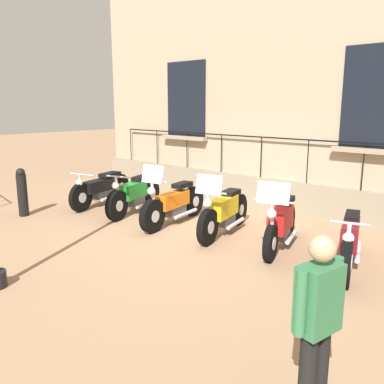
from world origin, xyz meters
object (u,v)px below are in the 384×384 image
at_px(motorcycle_orange, 174,204).
at_px(motorcycle_red, 281,224).
at_px(motorcycle_yellow, 224,212).
at_px(bollard, 22,192).
at_px(motorcycle_maroon, 350,241).
at_px(motorcycle_black, 101,189).
at_px(motorcycle_green, 134,195).
at_px(pedestrian_standing, 317,319).

bearing_deg(motorcycle_orange, motorcycle_red, 93.08).
bearing_deg(motorcycle_yellow, motorcycle_red, 90.81).
xyz_separation_m(motorcycle_red, bollard, (1.98, -5.57, 0.11)).
bearing_deg(motorcycle_maroon, motorcycle_black, -89.07).
xyz_separation_m(motorcycle_green, bollard, (1.86, -1.76, 0.13)).
bearing_deg(motorcycle_green, motorcycle_red, 91.82).
relative_size(motorcycle_green, motorcycle_maroon, 0.98).
bearing_deg(motorcycle_black, motorcycle_red, 91.87).
distance_m(motorcycle_green, motorcycle_orange, 1.31).
height_order(motorcycle_yellow, motorcycle_maroon, motorcycle_yellow).
height_order(motorcycle_black, motorcycle_yellow, motorcycle_yellow).
relative_size(motorcycle_black, pedestrian_standing, 1.38).
bearing_deg(motorcycle_maroon, motorcycle_orange, -88.91).
bearing_deg(motorcycle_yellow, motorcycle_green, -87.69).
distance_m(motorcycle_black, motorcycle_orange, 2.54).
xyz_separation_m(motorcycle_green, pedestrian_standing, (3.27, 6.01, 0.45)).
xyz_separation_m(motorcycle_green, motorcycle_orange, (0.01, 1.31, 0.00)).
distance_m(motorcycle_black, motorcycle_green, 1.23).
bearing_deg(motorcycle_orange, bollard, -58.98).
height_order(motorcycle_black, bollard, bollard).
bearing_deg(motorcycle_red, motorcycle_black, -88.13).
xyz_separation_m(motorcycle_black, pedestrian_standing, (3.23, 7.24, 0.44)).
bearing_deg(bollard, motorcycle_yellow, 114.36).
relative_size(motorcycle_red, motorcycle_maroon, 0.93).
xyz_separation_m(motorcycle_green, motorcycle_red, (-0.12, 3.81, 0.02)).
distance_m(motorcycle_green, motorcycle_maroon, 5.06).
distance_m(bollard, pedestrian_standing, 7.91).
height_order(motorcycle_black, motorcycle_red, motorcycle_red).
xyz_separation_m(motorcycle_black, motorcycle_maroon, (-0.10, 6.29, 0.00)).
bearing_deg(motorcycle_green, motorcycle_black, -87.97).
bearing_deg(bollard, motorcycle_orange, 121.02).
height_order(motorcycle_yellow, bollard, motorcycle_yellow).
bearing_deg(motorcycle_red, motorcycle_green, -88.18).
height_order(motorcycle_green, motorcycle_maroon, motorcycle_green).
xyz_separation_m(motorcycle_black, motorcycle_red, (-0.16, 5.04, 0.02)).
bearing_deg(motorcycle_maroon, motorcycle_yellow, -91.05).
relative_size(motorcycle_green, motorcycle_yellow, 0.99).
height_order(motorcycle_red, bollard, motorcycle_red).
height_order(motorcycle_black, motorcycle_maroon, motorcycle_maroon).
bearing_deg(pedestrian_standing, motorcycle_red, -147.05).
bearing_deg(motorcycle_yellow, motorcycle_orange, -84.71).
distance_m(motorcycle_orange, bollard, 3.58).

